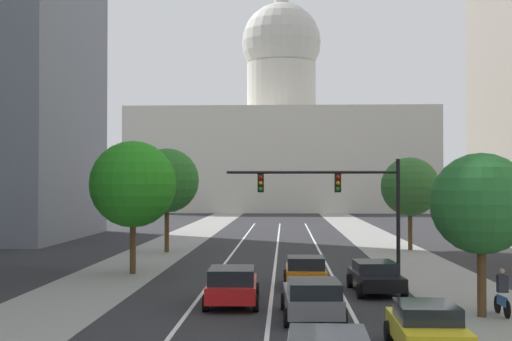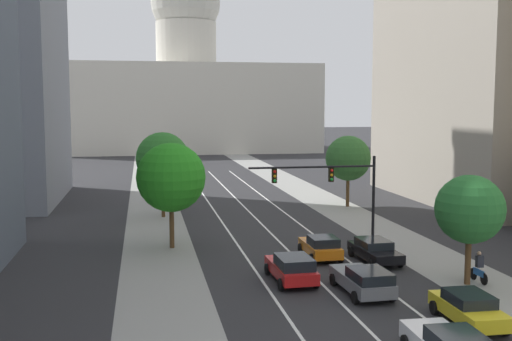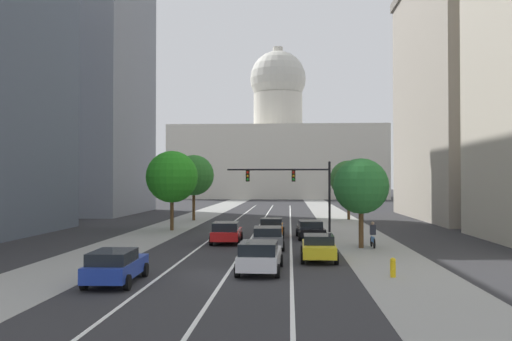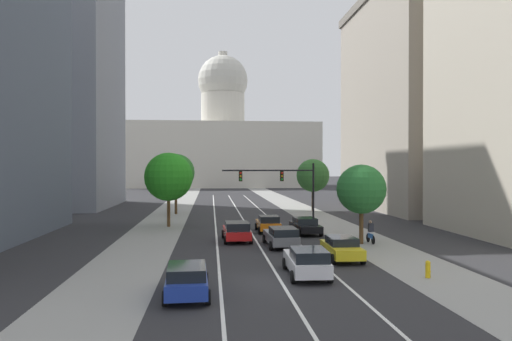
% 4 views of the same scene
% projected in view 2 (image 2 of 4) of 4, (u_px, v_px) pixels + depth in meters
% --- Properties ---
extents(ground_plane, '(400.00, 400.00, 0.00)m').
position_uv_depth(ground_plane, '(241.00, 204.00, 60.55)').
color(ground_plane, '#2B2B2D').
extents(sidewalk_left, '(4.68, 130.00, 0.01)m').
position_uv_depth(sidewalk_left, '(155.00, 215.00, 54.15)').
color(sidewalk_left, gray).
rests_on(sidewalk_left, ground).
extents(sidewalk_right, '(4.68, 130.00, 0.01)m').
position_uv_depth(sidewalk_right, '(340.00, 209.00, 57.17)').
color(sidewalk_right, gray).
rests_on(sidewalk_right, ground).
extents(lane_stripe_left, '(0.16, 90.00, 0.01)m').
position_uv_depth(lane_stripe_left, '(232.00, 236.00, 45.33)').
color(lane_stripe_left, white).
rests_on(lane_stripe_left, ground).
extents(lane_stripe_center, '(0.16, 90.00, 0.01)m').
position_uv_depth(lane_stripe_center, '(273.00, 235.00, 45.88)').
color(lane_stripe_center, white).
rests_on(lane_stripe_center, ground).
extents(lane_stripe_right, '(0.16, 90.00, 0.01)m').
position_uv_depth(lane_stripe_right, '(312.00, 233.00, 46.42)').
color(lane_stripe_right, white).
rests_on(lane_stripe_right, ground).
extents(office_tower_far_right, '(18.27, 26.91, 29.26)m').
position_uv_depth(office_tower_far_right, '(505.00, 53.00, 61.87)').
color(office_tower_far_right, '#9E9384').
rests_on(office_tower_far_right, ground).
extents(capitol_building, '(52.35, 25.79, 38.75)m').
position_uv_depth(capitol_building, '(187.00, 94.00, 130.23)').
color(capitol_building, beige).
rests_on(capitol_building, ground).
extents(car_red, '(2.22, 4.64, 1.53)m').
position_uv_depth(car_red, '(292.00, 268.00, 33.61)').
color(car_red, red).
rests_on(car_red, ground).
extents(car_gray, '(2.23, 4.73, 1.48)m').
position_uv_depth(car_gray, '(364.00, 280.00, 31.37)').
color(car_gray, slate).
rests_on(car_gray, ground).
extents(car_black, '(2.24, 4.65, 1.36)m').
position_uv_depth(car_black, '(375.00, 250.00, 38.07)').
color(car_black, black).
rests_on(car_black, ground).
extents(car_yellow, '(2.06, 4.32, 1.42)m').
position_uv_depth(car_yellow, '(468.00, 308.00, 27.13)').
color(car_yellow, yellow).
rests_on(car_yellow, ground).
extents(car_orange, '(2.01, 4.13, 1.48)m').
position_uv_depth(car_orange, '(321.00, 247.00, 38.81)').
color(car_orange, orange).
rests_on(car_orange, ground).
extents(traffic_signal_mast, '(8.90, 0.39, 6.07)m').
position_uv_depth(traffic_signal_mast, '(333.00, 182.00, 42.43)').
color(traffic_signal_mast, black).
rests_on(traffic_signal_mast, ground).
extents(cyclist, '(0.37, 1.70, 1.72)m').
position_uv_depth(cyclist, '(479.00, 267.00, 33.53)').
color(cyclist, black).
rests_on(cyclist, ground).
extents(street_tree_far_right, '(4.24, 4.24, 6.71)m').
position_uv_depth(street_tree_far_right, '(348.00, 158.00, 58.27)').
color(street_tree_far_right, '#51381E').
rests_on(street_tree_far_right, ground).
extents(street_tree_mid_left, '(4.51, 4.51, 7.28)m').
position_uv_depth(street_tree_mid_left, '(163.00, 159.00, 52.81)').
color(street_tree_mid_left, '#51381E').
rests_on(street_tree_mid_left, ground).
extents(street_tree_near_right, '(3.66, 3.66, 5.91)m').
position_uv_depth(street_tree_near_right, '(470.00, 209.00, 32.85)').
color(street_tree_near_right, '#51381E').
rests_on(street_tree_near_right, ground).
extents(street_tree_near_left, '(4.62, 4.62, 7.08)m').
position_uv_depth(street_tree_near_left, '(171.00, 178.00, 41.30)').
color(street_tree_near_left, '#51381E').
rests_on(street_tree_near_left, ground).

